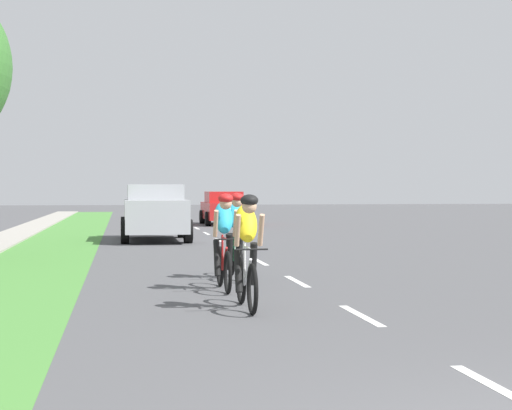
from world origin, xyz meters
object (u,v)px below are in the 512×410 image
Objects in this scene: cyclist_trailing at (224,241)px; cyclist_distant at (235,235)px; sedan_red at (224,208)px; cyclist_lead at (247,250)px; suv_silver at (155,211)px.

cyclist_distant is at bearing 76.02° from cyclist_trailing.
sedan_red is (2.99, 24.40, -0.04)m from cyclist_trailing.
cyclist_distant is (0.37, 3.85, 0.00)m from cyclist_lead.
cyclist_trailing is (-0.05, 2.18, 0.00)m from cyclist_lead.
cyclist_distant is (0.42, 1.67, 0.00)m from cyclist_trailing.
sedan_red is (2.57, 22.73, -0.04)m from cyclist_distant.
suv_silver reaches higher than cyclist_distant.
sedan_red is (3.59, 11.20, -0.18)m from suv_silver.
suv_silver is (-0.60, 13.20, 0.14)m from cyclist_trailing.
cyclist_lead is 2.18m from cyclist_trailing.
cyclist_distant is 0.40× the size of sedan_red.
suv_silver is at bearing 92.62° from cyclist_trailing.
cyclist_distant reaches higher than sedan_red.
cyclist_distant is 22.88m from sedan_red.
suv_silver is 11.76m from sedan_red.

